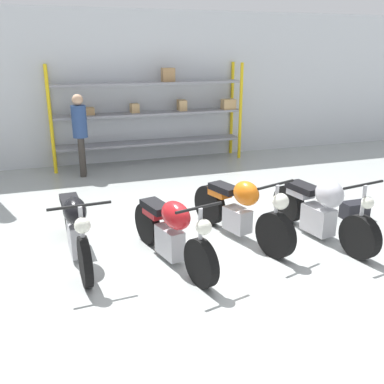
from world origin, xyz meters
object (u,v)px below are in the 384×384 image
object	(u,v)px
toolbox	(355,210)
person_browsing	(80,128)
shelving_rack	(153,111)
motorcycle_red	(172,231)
motorcycle_orange	(241,210)
motorcycle_silver	(321,210)
motorcycle_black	(75,226)

from	to	relation	value
toolbox	person_browsing	bearing A→B (deg)	135.42
shelving_rack	person_browsing	world-z (taller)	shelving_rack
motorcycle_red	person_browsing	distance (m)	4.69
motorcycle_orange	motorcycle_silver	xyz separation A→B (m)	(1.16, -0.33, -0.02)
shelving_rack	motorcycle_orange	world-z (taller)	shelving_rack
motorcycle_red	toolbox	world-z (taller)	motorcycle_red
motorcycle_silver	toolbox	xyz separation A→B (m)	(1.03, 0.48, -0.31)
motorcycle_red	motorcycle_orange	xyz separation A→B (m)	(1.17, 0.38, 0.00)
shelving_rack	toolbox	world-z (taller)	shelving_rack
motorcycle_red	motorcycle_orange	bearing A→B (deg)	94.36
motorcycle_red	motorcycle_silver	world-z (taller)	motorcycle_silver
shelving_rack	motorcycle_orange	bearing A→B (deg)	-88.58
motorcycle_black	person_browsing	xyz separation A→B (m)	(0.43, 4.05, 0.60)
shelving_rack	motorcycle_red	world-z (taller)	shelving_rack
motorcycle_silver	person_browsing	xyz separation A→B (m)	(-3.09, 4.53, 0.62)
motorcycle_orange	motorcycle_silver	world-z (taller)	motorcycle_silver
shelving_rack	person_browsing	bearing A→B (deg)	-159.14
motorcycle_orange	motorcycle_silver	bearing A→B (deg)	57.05
toolbox	motorcycle_red	bearing A→B (deg)	-170.97
motorcycle_black	toolbox	distance (m)	4.56
shelving_rack	toolbox	bearing A→B (deg)	-64.07
shelving_rack	motorcycle_silver	xyz separation A→B (m)	(1.28, -5.22, -0.82)
motorcycle_red	toolbox	size ratio (longest dim) A/B	4.55
shelving_rack	motorcycle_orange	xyz separation A→B (m)	(0.12, -4.89, -0.81)
motorcycle_silver	toolbox	bearing A→B (deg)	105.70
motorcycle_red	person_browsing	size ratio (longest dim) A/B	1.11
motorcycle_black	toolbox	size ratio (longest dim) A/B	4.92
motorcycle_orange	toolbox	distance (m)	2.21
motorcycle_black	motorcycle_silver	size ratio (longest dim) A/B	1.04
motorcycle_black	motorcycle_orange	bearing A→B (deg)	82.90
person_browsing	toolbox	distance (m)	5.85
motorcycle_red	person_browsing	xyz separation A→B (m)	(-0.76, 4.58, 0.61)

